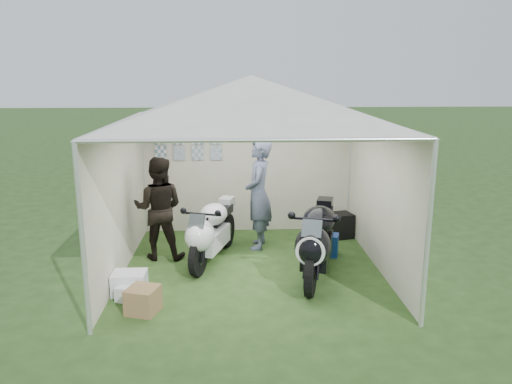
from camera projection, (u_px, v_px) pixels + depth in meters
ground at (252, 268)px, 7.96m from camera, size 80.00×80.00×0.00m
canopy_tent at (251, 104)px, 7.40m from camera, size 5.66×5.66×3.00m
motorcycle_white at (211, 230)px, 8.08m from camera, size 0.85×1.93×0.98m
motorcycle_black at (317, 239)px, 7.44m from camera, size 0.93×2.18×1.10m
paddock_stand at (324, 244)px, 8.50m from camera, size 0.55×0.43×0.36m
person_dark_jacket at (159, 208)px, 8.21m from camera, size 0.88×0.71×1.71m
person_blue_jacket at (259, 194)px, 8.70m from camera, size 0.55×0.76×1.94m
equipment_box at (339, 225)px, 9.39m from camera, size 0.55×0.48×0.47m
crate_0 at (130, 283)px, 7.00m from camera, size 0.47×0.36×0.31m
crate_1 at (143, 300)px, 6.44m from camera, size 0.47×0.47×0.34m
crate_2 at (128, 293)px, 6.78m from camera, size 0.34×0.31×0.21m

